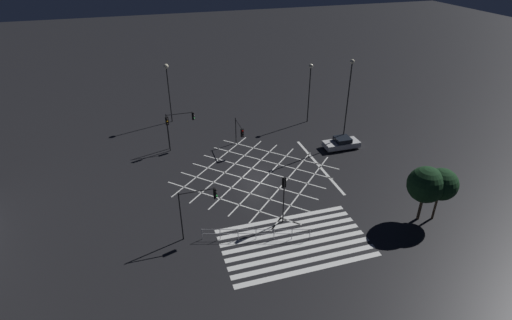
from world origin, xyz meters
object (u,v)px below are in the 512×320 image
Objects in this scene: traffic_light_median_south at (284,191)px; street_tree_near at (441,184)px; traffic_light_nw_cross at (168,127)px; street_lamp_east at (310,80)px; waiting_car at (342,143)px; traffic_light_sw_main at (199,202)px; traffic_light_median_north at (240,131)px; street_lamp_west at (349,90)px; traffic_light_nw_main at (181,122)px; street_lamp_far at (167,78)px; street_tree_far at (426,185)px.

traffic_light_median_south is 0.91× the size of street_tree_near.
street_lamp_east reaches higher than traffic_light_nw_cross.
waiting_car is at bearing -46.14° from traffic_light_median_south.
traffic_light_median_north is at bearing 63.09° from traffic_light_sw_main.
traffic_light_sw_main is at bearing -148.86° from street_lamp_west.
traffic_light_median_north is 12.26m from street_lamp_east.
traffic_light_median_north is at bearing 75.41° from traffic_light_nw_cross.
street_lamp_east is (16.76, 2.48, 2.49)m from traffic_light_nw_main.
traffic_light_sw_main is at bearing -92.87° from traffic_light_nw_main.
traffic_light_nw_main is at bearing 164.88° from street_lamp_west.
street_lamp_far reaches higher than street_tree_near.
traffic_light_median_north is 0.64× the size of street_tree_far.
waiting_car is at bearing 75.34° from traffic_light_nw_cross.
street_lamp_far is (0.36, 24.06, 2.61)m from traffic_light_sw_main.
traffic_light_median_north is 21.58m from street_tree_near.
street_tree_near is (0.84, -15.08, -3.19)m from street_lamp_west.
traffic_light_nw_cross is 27.11m from street_tree_far.
street_tree_far is at bearing 45.44° from traffic_light_nw_cross.
street_lamp_west is at bearing 88.36° from street_tree_far.
traffic_light_nw_main is 26.45m from street_tree_far.
traffic_light_median_north is at bearing -14.71° from waiting_car.
traffic_light_nw_cross is at bearing 136.77° from street_tree_near.
traffic_light_median_south is at bearing -69.33° from traffic_light_nw_main.
street_lamp_east is at bearing 115.74° from traffic_light_median_north.
traffic_light_sw_main is (-6.95, -13.69, 0.96)m from traffic_light_median_north.
traffic_light_nw_main is 17.13m from street_lamp_east.
street_lamp_far is (-0.46, 7.72, 2.77)m from traffic_light_nw_main.
traffic_light_nw_cross is at bearing -104.59° from traffic_light_median_north.
traffic_light_nw_main is at bearing -86.62° from street_lamp_far.
street_lamp_far is (-6.69, 24.23, 2.80)m from traffic_light_median_south.
street_lamp_east is 1.52× the size of street_tree_far.
traffic_light_median_north is 0.71× the size of traffic_light_sw_main.
street_lamp_far is at bearing -147.59° from traffic_light_median_north.
traffic_light_median_north is 0.75× the size of traffic_light_nw_main.
street_lamp_west is 2.44× the size of waiting_car.
street_tree_far is (18.52, -3.31, 0.17)m from traffic_light_sw_main.
street_tree_near is at bearing -10.42° from traffic_light_sw_main.
street_tree_far is (-1.26, 0.32, -0.00)m from street_tree_near.
traffic_light_median_south is (0.10, -13.86, 0.78)m from traffic_light_median_north.
traffic_light_sw_main is 0.89× the size of street_tree_far.
street_tree_near is at bearing 46.77° from traffic_light_nw_cross.
traffic_light_sw_main is (-0.82, -16.34, 0.16)m from traffic_light_nw_main.
traffic_light_nw_cross is at bearing 135.44° from street_tree_far.
traffic_light_median_south is 15.89m from waiting_car.
street_tree_near is at bearing -14.39° from street_tree_far.
traffic_light_nw_main is 0.85× the size of street_tree_far.
street_tree_far reaches higher than street_tree_near.
waiting_car is (19.15, -5.01, -2.43)m from traffic_light_nw_cross.
traffic_light_sw_main is at bearing -133.06° from street_lamp_east.
street_tree_far is (11.47, -3.14, 0.35)m from traffic_light_median_south.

